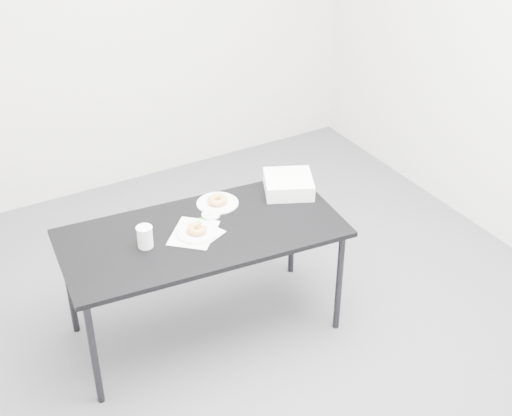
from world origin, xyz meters
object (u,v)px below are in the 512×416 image
coffee_cup (145,237)px  bakery_box (288,184)px  table (202,239)px  scorecard (194,233)px  pen (199,222)px  plate_near (197,232)px  plate_far (217,203)px  donut_far (217,200)px  donut_near (197,229)px

coffee_cup → bakery_box: size_ratio=0.44×
table → scorecard: 0.07m
pen → bakery_box: bakery_box is taller
scorecard → pen: 0.10m
pen → plate_near: bearing=-123.1°
plate_far → donut_far: size_ratio=2.13×
table → plate_far: (0.20, 0.20, 0.05)m
donut_near → plate_near: bearing=0.0°
pen → plate_near: 0.10m
scorecard → plate_near: plate_near is taller
scorecard → plate_far: plate_far is taller
donut_far → bakery_box: size_ratio=0.41×
scorecard → bakery_box: size_ratio=1.02×
table → pen: bearing=80.0°
table → bakery_box: size_ratio=5.76×
pen → donut_near: size_ratio=1.22×
table → plate_far: plate_far is taller
donut_far → coffee_cup: coffee_cup is taller
plate_near → donut_far: size_ratio=2.02×
table → coffee_cup: coffee_cup is taller
table → pen: (0.02, 0.08, 0.06)m
table → pen: size_ratio=12.15×
plate_far → donut_far: donut_far is taller
pen → donut_far: 0.21m
donut_near → plate_far: donut_near is taller
plate_near → pen: bearing=57.7°
donut_near → plate_far: size_ratio=0.45×
donut_near → plate_far: 0.31m
plate_near → plate_far: 0.31m
donut_near → coffee_cup: size_ratio=0.89×
pen → donut_near: donut_near is taller
pen → scorecard: bearing=-133.4°
donut_far → coffee_cup: size_ratio=0.93×
coffee_cup → scorecard: bearing=-2.6°
plate_near → plate_far: (0.23, 0.21, -0.00)m
plate_near → coffee_cup: 0.28m
pen → plate_far: bearing=34.7°
plate_near → plate_far: size_ratio=0.95×
donut_far → coffee_cup: (-0.51, -0.19, 0.03)m
bakery_box → coffee_cup: bearing=-148.2°
coffee_cup → pen: bearing=10.5°
scorecard → donut_near: bearing=8.8°
table → donut_far: bearing=51.5°
table → plate_far: size_ratio=6.59×
table → plate_far: bearing=51.5°
table → donut_near: bearing=-164.2°
scorecard → plate_near: bearing=8.8°
donut_near → donut_far: (0.23, 0.21, -0.00)m
plate_near → donut_far: bearing=42.5°
scorecard → pen: bearing=89.6°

